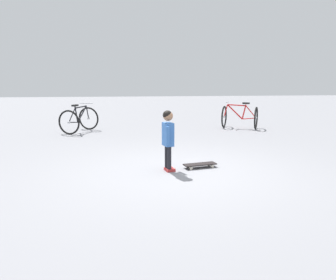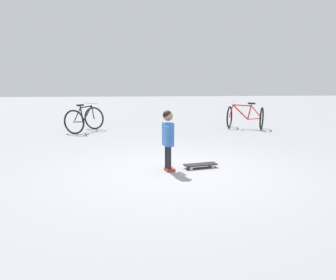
% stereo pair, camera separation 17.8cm
% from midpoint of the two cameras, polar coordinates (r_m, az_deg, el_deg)
% --- Properties ---
extents(ground_plane, '(50.00, 50.00, 0.00)m').
position_cam_midpoint_polar(ground_plane, '(5.83, 3.06, -5.49)').
color(ground_plane, gray).
extents(child_person, '(0.22, 0.40, 1.06)m').
position_cam_midpoint_polar(child_person, '(5.76, 0.90, 1.04)').
color(child_person, black).
rests_on(child_person, ground).
extents(skateboard, '(0.63, 0.32, 0.07)m').
position_cam_midpoint_polar(skateboard, '(6.12, 6.33, -4.19)').
color(skateboard, black).
rests_on(skateboard, ground).
extents(bicycle_near, '(1.28, 1.13, 0.85)m').
position_cam_midpoint_polar(bicycle_near, '(11.11, 13.38, 3.83)').
color(bicycle_near, black).
rests_on(bicycle_near, ground).
extents(bicycle_mid, '(1.11, 1.27, 0.85)m').
position_cam_midpoint_polar(bicycle_mid, '(10.48, -13.48, 3.45)').
color(bicycle_mid, black).
rests_on(bicycle_mid, ground).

